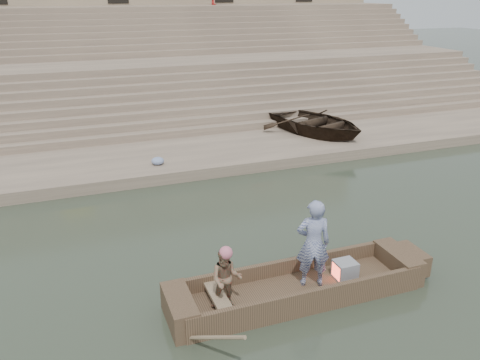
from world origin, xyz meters
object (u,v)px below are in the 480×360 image
standing_man (313,244)px  television (345,270)px  main_rowboat (297,292)px  rowing_man (226,279)px  beached_rowboat (316,122)px

standing_man → television: standing_man is taller
main_rowboat → standing_man: (0.34, 0.04, 1.09)m
main_rowboat → standing_man: 1.15m
standing_man → rowing_man: bearing=22.0°
rowing_man → main_rowboat: bearing=22.4°
standing_man → television: (0.80, -0.04, -0.78)m
main_rowboat → beached_rowboat: bearing=59.6°
main_rowboat → beached_rowboat: beached_rowboat is taller
main_rowboat → television: (1.14, 0.00, 0.31)m
main_rowboat → rowing_man: bearing=-176.5°
rowing_man → standing_man: bearing=23.0°
television → beached_rowboat: (4.68, 9.91, 0.46)m
television → rowing_man: bearing=-177.9°
standing_man → beached_rowboat: 11.29m
standing_man → beached_rowboat: (5.48, 9.86, -0.32)m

